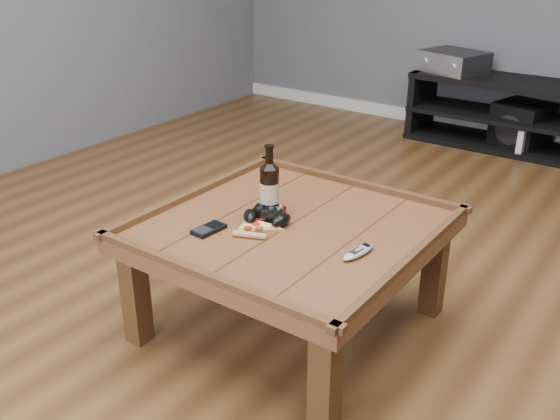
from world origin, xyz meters
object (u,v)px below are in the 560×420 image
Objects in this scene: coffee_table at (291,238)px; pizza_slice at (255,227)px; smartphone at (209,229)px; subwoofer at (521,126)px; game_controller at (267,216)px; av_receiver at (453,62)px; media_console at (509,115)px; beer_bottle at (270,188)px; game_console at (522,144)px; remote_control at (358,252)px.

coffee_table is 4.01× the size of pizza_slice.
smartphone reaches higher than subwoofer.
av_receiver is at bearing 79.19° from game_controller.
smartphone is 0.26× the size of av_receiver.
game_controller reaches higher than media_console.
subwoofer is at bearing 88.23° from coffee_table.
beer_bottle is 1.39× the size of game_console.
game_controller is 0.76× the size of pizza_slice.
av_receiver is (-0.37, 2.86, 0.12)m from pizza_slice.
smartphone is 0.80× the size of remote_control.
smartphone is at bearing -67.57° from av_receiver.
game_console is at bearing 63.05° from pizza_slice.
av_receiver reaches higher than coffee_table.
av_receiver is 0.79m from game_console.
beer_bottle is 2.81m from subwoofer.
game_controller is at bearing -64.65° from av_receiver.
subwoofer is 0.21m from game_console.
av_receiver is at bearing 99.34° from coffee_table.
game_controller is at bearing -91.74° from media_console.
remote_control is at bearing -70.66° from subwoofer.
pizza_slice is (0.03, -0.13, -0.11)m from beer_bottle.
beer_bottle reaches higher than av_receiver.
game_console is (0.37, 2.84, -0.37)m from smartphone.
game_controller is at bearing -78.83° from subwoofer.
av_receiver reaches higher than smartphone.
media_console is 8.60× the size of remote_control.
game_controller is at bearing 60.11° from smartphone.
coffee_table is at bearing -10.44° from beer_bottle.
pizza_slice is 1.96× the size of smartphone.
pizza_slice is at bearing -126.69° from coffee_table.
media_console is 3.42× the size of subwoofer.
coffee_table is 2.79m from av_receiver.
pizza_slice is at bearing -91.66° from media_console.
coffee_table is 3.63× the size of beer_bottle.
subwoofer is at bearing 85.88° from beer_bottle.
remote_control is (0.44, -0.08, -0.10)m from beer_bottle.
media_console is 10.71× the size of smartphone.
remote_control is 2.71m from game_console.
subwoofer is at bearing 89.16° from smartphone.
coffee_table is 0.13m from game_controller.
media_console is at bearing 90.72° from smartphone.
av_receiver is (-0.24, 2.97, 0.12)m from smartphone.
game_console is at bearing 66.48° from game_controller.
pizza_slice is 1.58× the size of remote_control.
pizza_slice is 2.88m from av_receiver.
game_controller reaches higher than smartphone.
av_receiver reaches higher than subwoofer.
subwoofer is 2.01× the size of game_console.
remote_control is 2.89m from subwoofer.
coffee_table is at bearing 177.08° from remote_control.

